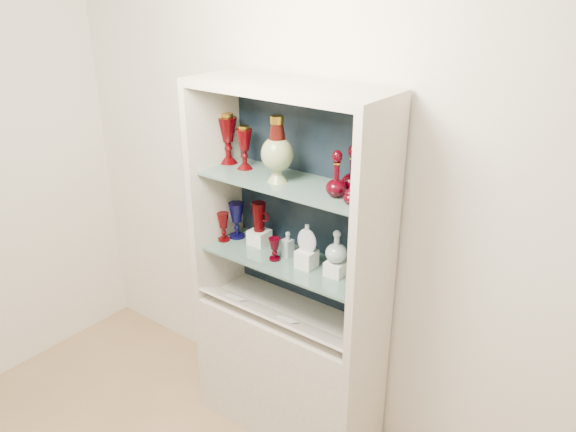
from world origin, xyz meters
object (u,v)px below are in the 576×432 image
Objects in this scene: ruby_pitcher at (259,217)px; ruby_decanter_a at (337,171)px; clear_square_bottle at (288,244)px; flat_flask at (307,237)px; ruby_decanter_b at (353,167)px; clear_round_decanter at (337,247)px; pedestal_lamp_right at (244,148)px; cobalt_goblet at (237,220)px; ruby_goblet_small at (275,249)px; pedestal_lamp_left at (228,139)px; ruby_goblet_tall at (223,227)px; lidded_bowl at (352,195)px; cameo_medallion at (379,248)px; enamel_urn at (277,149)px.

ruby_decanter_a is at bearing -8.85° from ruby_pitcher.
clear_square_bottle is 0.17m from flat_flask.
ruby_decanter_a is 0.10m from ruby_decanter_b.
ruby_pitcher is at bearing 171.38° from ruby_decanter_a.
ruby_decanter_a is at bearing -75.63° from clear_round_decanter.
cobalt_goblet is at bearing 167.81° from pedestal_lamp_right.
flat_flask reaches higher than ruby_goblet_small.
ruby_decanter_a is 0.39m from clear_round_decanter.
clear_square_bottle is 0.97× the size of flat_flask.
ruby_goblet_tall is (0.01, -0.08, -0.47)m from pedestal_lamp_left.
ruby_pitcher reaches higher than clear_round_decanter.
ruby_pitcher is at bearing 175.48° from clear_round_decanter.
ruby_decanter_a is at bearing 160.24° from lidded_bowl.
ruby_decanter_b is 0.86m from ruby_goblet_tall.
clear_round_decanter reaches higher than cobalt_goblet.
pedestal_lamp_left is 0.68m from flat_flask.
ruby_decanter_b is 0.43m from flat_flask.
cameo_medallion is at bearing 4.33° from cobalt_goblet.
cameo_medallion is at bearing 15.27° from enamel_urn.
pedestal_lamp_right reaches higher than cameo_medallion.
ruby_goblet_tall is 0.54m from flat_flask.
flat_flask is at bearing 168.22° from lidded_bowl.
enamel_urn is at bearing -11.87° from cobalt_goblet.
lidded_bowl is at bearing -2.41° from ruby_goblet_tall.
lidded_bowl is 0.53× the size of clear_round_decanter.
pedestal_lamp_left is at bearing 178.16° from cameo_medallion.
ruby_decanter_b is 0.58m from clear_square_bottle.
cobalt_goblet is (-0.09, 0.02, -0.43)m from pedestal_lamp_right.
cobalt_goblet is 1.77× the size of cameo_medallion.
pedestal_lamp_left reaches higher than pedestal_lamp_right.
ruby_goblet_small is 0.35m from clear_round_decanter.
pedestal_lamp_left is 0.83× the size of enamel_urn.
ruby_goblet_small is (-0.36, -0.12, -0.48)m from ruby_decanter_b.
cameo_medallion is (0.06, 0.17, -0.30)m from lidded_bowl.
ruby_goblet_small is 0.54m from cameo_medallion.
ruby_goblet_small is at bearing -174.51° from flat_flask.
ruby_decanter_a is 1.73× the size of clear_square_bottle.
flat_flask is (0.17, 0.04, 0.10)m from ruby_goblet_small.
ruby_decanter_b is 1.69× the size of clear_square_bottle.
cameo_medallion is at bearing 70.26° from lidded_bowl.
ruby_decanter_a is 0.57m from clear_square_bottle.
ruby_pitcher is 1.11× the size of flat_flask.
enamel_urn is at bearing -164.33° from ruby_decanter_b.
ruby_goblet_tall is (-0.81, 0.03, -0.38)m from lidded_bowl.
cobalt_goblet reaches higher than ruby_goblet_small.
flat_flask is (0.42, -0.03, -0.37)m from pedestal_lamp_right.
flat_flask is at bearing -173.23° from clear_round_decanter.
ruby_decanter_b is 1.48× the size of clear_round_decanter.
flat_flask is at bearing -9.76° from ruby_pitcher.
ruby_decanter_b reaches higher than clear_square_bottle.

